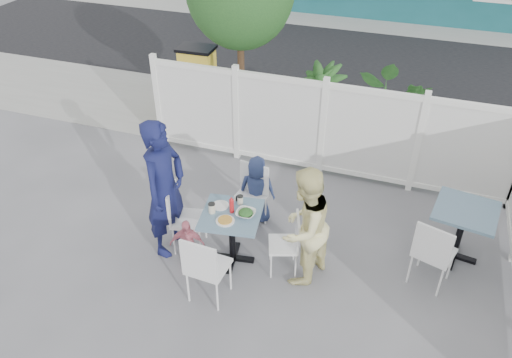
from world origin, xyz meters
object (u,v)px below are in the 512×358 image
(main_table, at_px, (232,224))
(man, at_px, (165,189))
(spare_table, at_px, (463,220))
(chair_right, at_px, (289,240))
(utility_cabinet, at_px, (198,79))
(chair_left, at_px, (182,214))
(chair_near, at_px, (204,265))
(woman, at_px, (304,227))
(toddler, at_px, (187,245))
(boy, at_px, (257,190))
(chair_back, at_px, (251,192))

(main_table, bearing_deg, man, -177.89)
(spare_table, height_order, chair_right, chair_right)
(utility_cabinet, height_order, main_table, utility_cabinet)
(main_table, distance_m, chair_left, 0.72)
(chair_left, xyz_separation_m, chair_near, (0.68, -0.80, 0.02))
(utility_cabinet, distance_m, chair_right, 4.96)
(chair_near, bearing_deg, main_table, 90.39)
(woman, height_order, toddler, woman)
(utility_cabinet, xyz_separation_m, spare_table, (5.05, -2.98, 0.01))
(chair_left, distance_m, boy, 1.14)
(chair_left, height_order, woman, woman)
(spare_table, xyz_separation_m, chair_back, (-2.77, -0.25, -0.05))
(toddler, bearing_deg, boy, 49.43)
(boy, bearing_deg, utility_cabinet, -66.70)
(boy, xyz_separation_m, toddler, (-0.51, -1.22, -0.14))
(utility_cabinet, relative_size, man, 0.62)
(man, relative_size, toddler, 2.52)
(main_table, height_order, woman, woman)
(main_table, bearing_deg, utility_cabinet, 119.89)
(spare_table, distance_m, chair_left, 3.60)
(main_table, bearing_deg, chair_back, 91.58)
(man, bearing_deg, toddler, -119.31)
(chair_back, height_order, woman, woman)
(chair_back, bearing_deg, main_table, 99.59)
(chair_right, height_order, woman, woman)
(toddler, bearing_deg, chair_right, 0.02)
(chair_right, relative_size, toddler, 1.10)
(chair_left, distance_m, woman, 1.66)
(chair_back, bearing_deg, chair_left, 54.51)
(chair_left, relative_size, chair_right, 1.13)
(spare_table, bearing_deg, utility_cabinet, 149.49)
(chair_near, relative_size, toddler, 1.30)
(utility_cabinet, xyz_separation_m, main_table, (2.30, -3.99, -0.00))
(chair_left, relative_size, chair_back, 0.99)
(chair_near, distance_m, toddler, 0.66)
(utility_cabinet, height_order, spare_table, utility_cabinet)
(spare_table, height_order, chair_back, chair_back)
(spare_table, distance_m, woman, 2.10)
(chair_near, relative_size, man, 0.52)
(chair_right, bearing_deg, main_table, 76.65)
(main_table, xyz_separation_m, chair_right, (0.74, 0.07, -0.11))
(chair_back, xyz_separation_m, woman, (0.94, -0.76, 0.24))
(chair_left, xyz_separation_m, boy, (0.74, 0.86, -0.03))
(spare_table, xyz_separation_m, man, (-3.63, -1.05, 0.35))
(main_table, distance_m, boy, 0.90)
(boy, relative_size, toddler, 1.37)
(chair_left, xyz_separation_m, woman, (1.64, -0.03, 0.25))
(man, height_order, boy, man)
(chair_back, relative_size, boy, 0.92)
(utility_cabinet, xyz_separation_m, man, (1.42, -4.03, 0.36))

